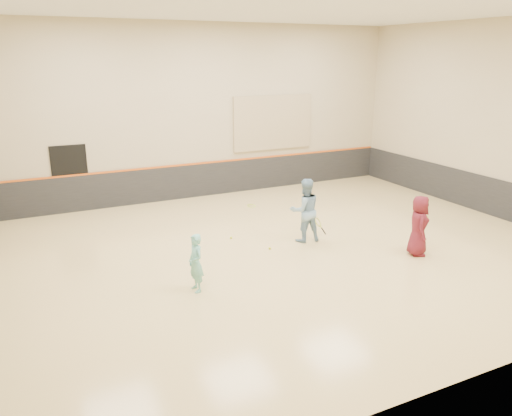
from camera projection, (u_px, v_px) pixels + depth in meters
name	position (u px, v px, depth m)	size (l,w,h in m)	color
room	(283.00, 222.00, 12.80)	(15.04, 12.04, 6.22)	#D9B66F
wainscot_back	(204.00, 180.00, 18.00)	(14.90, 0.04, 1.20)	#232326
wainscot_right	(487.00, 196.00, 15.98)	(0.04, 11.90, 1.20)	#232326
accent_stripe	(203.00, 163.00, 17.81)	(14.90, 0.03, 0.06)	#D85914
acoustic_panel	(273.00, 123.00, 18.59)	(3.20, 0.08, 2.00)	tan
doorway	(71.00, 179.00, 15.99)	(1.10, 0.05, 2.20)	black
girl	(196.00, 263.00, 10.67)	(0.47, 0.31, 1.29)	#74C9C0
instructor	(305.00, 210.00, 13.52)	(0.86, 0.67, 1.76)	#7FA6C4
young_man	(419.00, 226.00, 12.62)	(0.76, 0.49, 1.56)	maroon
held_racket	(318.00, 222.00, 13.57)	(0.41, 0.41, 0.55)	#AFC22A
spare_racket	(251.00, 204.00, 16.90)	(0.66, 0.66, 0.13)	#B9E532
ball_under_racket	(270.00, 248.00, 13.14)	(0.07, 0.07, 0.07)	yellow
ball_in_hand	(427.00, 217.00, 12.43)	(0.07, 0.07, 0.07)	yellow
ball_beside_spare	(231.00, 238.00, 13.91)	(0.07, 0.07, 0.07)	#DEEB36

